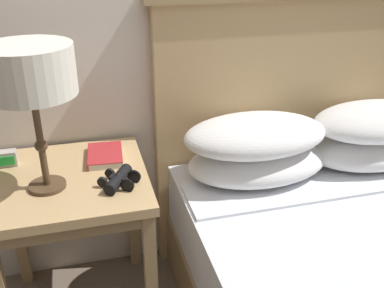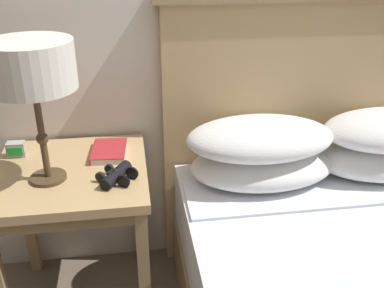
{
  "view_description": "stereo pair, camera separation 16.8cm",
  "coord_description": "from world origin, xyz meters",
  "px_view_note": "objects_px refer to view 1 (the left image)",
  "views": [
    {
      "loc": [
        -0.45,
        -0.75,
        1.5
      ],
      "look_at": [
        -0.06,
        0.71,
        0.77
      ],
      "focal_mm": 42.0,
      "sensor_mm": 36.0,
      "label": 1
    },
    {
      "loc": [
        -0.28,
        -0.78,
        1.5
      ],
      "look_at": [
        -0.06,
        0.71,
        0.77
      ],
      "focal_mm": 42.0,
      "sensor_mm": 36.0,
      "label": 2
    }
  ],
  "objects_px": {
    "nightstand": "(71,197)",
    "book_on_nightstand": "(105,155)",
    "alarm_clock": "(7,158)",
    "bed": "(377,288)",
    "binoculars_pair": "(119,179)",
    "table_lamp": "(29,74)"
  },
  "relations": [
    {
      "from": "table_lamp",
      "to": "nightstand",
      "type": "bearing_deg",
      "value": 41.25
    },
    {
      "from": "bed",
      "to": "alarm_clock",
      "type": "distance_m",
      "value": 1.46
    },
    {
      "from": "alarm_clock",
      "to": "book_on_nightstand",
      "type": "bearing_deg",
      "value": -6.04
    },
    {
      "from": "table_lamp",
      "to": "alarm_clock",
      "type": "bearing_deg",
      "value": 125.78
    },
    {
      "from": "table_lamp",
      "to": "alarm_clock",
      "type": "xyz_separation_m",
      "value": [
        -0.15,
        0.21,
        -0.39
      ]
    },
    {
      "from": "nightstand",
      "to": "book_on_nightstand",
      "type": "distance_m",
      "value": 0.21
    },
    {
      "from": "alarm_clock",
      "to": "bed",
      "type": "bearing_deg",
      "value": -27.37
    },
    {
      "from": "bed",
      "to": "book_on_nightstand",
      "type": "distance_m",
      "value": 1.13
    },
    {
      "from": "bed",
      "to": "table_lamp",
      "type": "height_order",
      "value": "bed"
    },
    {
      "from": "binoculars_pair",
      "to": "alarm_clock",
      "type": "distance_m",
      "value": 0.47
    },
    {
      "from": "binoculars_pair",
      "to": "nightstand",
      "type": "bearing_deg",
      "value": 148.96
    },
    {
      "from": "bed",
      "to": "book_on_nightstand",
      "type": "height_order",
      "value": "bed"
    },
    {
      "from": "nightstand",
      "to": "table_lamp",
      "type": "bearing_deg",
      "value": -138.75
    },
    {
      "from": "table_lamp",
      "to": "book_on_nightstand",
      "type": "xyz_separation_m",
      "value": [
        0.21,
        0.17,
        -0.4
      ]
    },
    {
      "from": "table_lamp",
      "to": "binoculars_pair",
      "type": "distance_m",
      "value": 0.47
    },
    {
      "from": "table_lamp",
      "to": "book_on_nightstand",
      "type": "height_order",
      "value": "table_lamp"
    },
    {
      "from": "book_on_nightstand",
      "to": "bed",
      "type": "bearing_deg",
      "value": -34.52
    },
    {
      "from": "book_on_nightstand",
      "to": "binoculars_pair",
      "type": "distance_m",
      "value": 0.22
    },
    {
      "from": "bed",
      "to": "book_on_nightstand",
      "type": "xyz_separation_m",
      "value": [
        -0.89,
        0.61,
        0.35
      ]
    },
    {
      "from": "binoculars_pair",
      "to": "bed",
      "type": "bearing_deg",
      "value": -24.68
    },
    {
      "from": "nightstand",
      "to": "book_on_nightstand",
      "type": "relative_size",
      "value": 3.25
    },
    {
      "from": "nightstand",
      "to": "book_on_nightstand",
      "type": "height_order",
      "value": "book_on_nightstand"
    }
  ]
}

